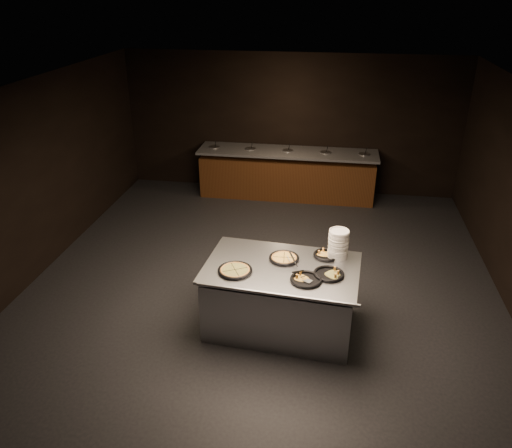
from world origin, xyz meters
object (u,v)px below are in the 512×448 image
object	(u,v)px
pan_veggie_whole	(235,270)
pan_cheese_whole	(284,258)
serving_counter	(281,298)
plate_stack	(338,244)

from	to	relation	value
pan_veggie_whole	pan_cheese_whole	xyz separation A→B (m)	(0.57, 0.40, -0.00)
serving_counter	pan_veggie_whole	distance (m)	0.78
serving_counter	plate_stack	world-z (taller)	plate_stack
plate_stack	pan_veggie_whole	world-z (taller)	plate_stack
pan_cheese_whole	plate_stack	bearing A→B (deg)	13.98
plate_stack	pan_cheese_whole	size ratio (longest dim) A/B	0.97
serving_counter	pan_veggie_whole	xyz separation A→B (m)	(-0.56, -0.21, 0.50)
pan_veggie_whole	serving_counter	bearing A→B (deg)	21.00
serving_counter	plate_stack	bearing A→B (deg)	31.67
serving_counter	pan_veggie_whole	bearing A→B (deg)	-154.52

